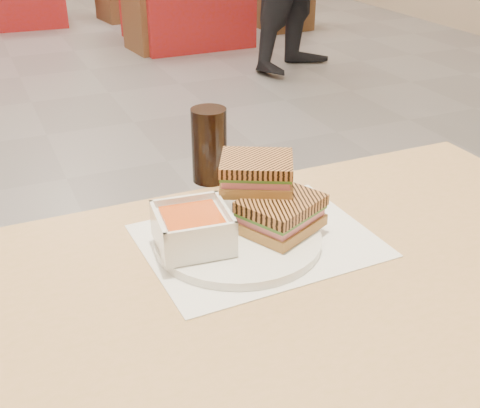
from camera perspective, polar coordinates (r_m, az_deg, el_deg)
name	(u,v)px	position (r m, az deg, el deg)	size (l,w,h in m)	color
main_table	(271,359)	(0.93, 2.90, -14.13)	(1.20, 0.70, 0.75)	tan
tray_liner	(258,241)	(0.97, 1.67, -3.39)	(0.36, 0.28, 0.00)	white
plate	(238,239)	(0.96, -0.21, -3.25)	(0.26, 0.26, 0.01)	white
soup_bowl	(193,230)	(0.92, -4.38, -2.40)	(0.12, 0.12, 0.06)	white
panini_lower	(281,213)	(0.96, 3.80, -0.88)	(0.15, 0.14, 0.05)	#9C6A39
panini_upper	(257,173)	(0.98, 1.54, 2.89)	(0.14, 0.14, 0.05)	#9C6A39
cola_glass	(209,145)	(1.15, -2.86, 5.43)	(0.07, 0.07, 0.14)	black
bg_chair_1l	(156,20)	(5.33, -7.80, 16.44)	(0.47, 0.47, 0.47)	brown
bg_chair_1r	(284,2)	(6.11, 4.08, 18.09)	(0.46, 0.46, 0.48)	brown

